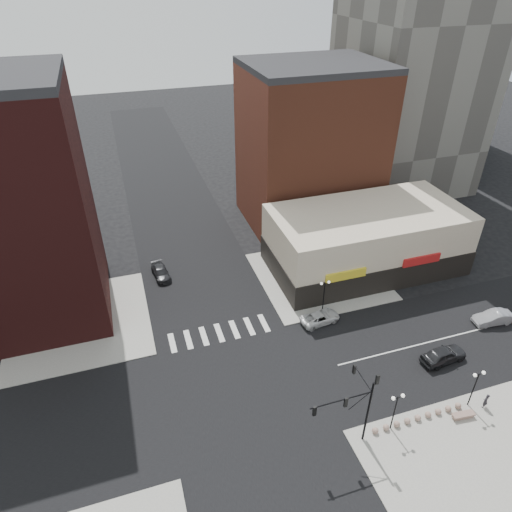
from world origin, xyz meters
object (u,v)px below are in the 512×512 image
street_lamp_se_b (477,381)px  street_lamp_se_a (396,404)px  silver_sedan (494,318)px  pedestrian (486,401)px  white_suv (320,317)px  dark_sedan_north (161,272)px  traffic_signal (357,400)px  dark_sedan_east (444,355)px  street_lamp_ne (325,289)px  stone_bench (463,415)px

street_lamp_se_b → street_lamp_se_a: bearing=180.0°
silver_sedan → pedestrian: pedestrian is taller
white_suv → dark_sedan_north: bearing=40.3°
traffic_signal → dark_sedan_east: (13.04, 5.19, -4.14)m
street_lamp_se_a → street_lamp_se_b: same height
street_lamp_se_a → dark_sedan_east: size_ratio=0.86×
street_lamp_se_a → silver_sedan: 20.21m
street_lamp_ne → white_suv: bearing=-123.6°
dark_sedan_north → street_lamp_se_b: bearing=-57.7°
white_suv → dark_sedan_east: 13.02m
street_lamp_se_a → street_lamp_ne: 16.03m
silver_sedan → pedestrian: size_ratio=2.83×
traffic_signal → silver_sedan: bearing=20.7°
white_suv → silver_sedan: bearing=-115.9°
street_lamp_ne → dark_sedan_north: (-16.60, 12.60, -2.65)m
street_lamp_ne → dark_sedan_east: street_lamp_ne is taller
stone_bench → traffic_signal: bearing=179.1°
white_suv → stone_bench: 16.87m
traffic_signal → dark_sedan_north: bearing=112.6°
street_lamp_se_b → stone_bench: street_lamp_se_b is taller
silver_sedan → street_lamp_se_a: bearing=-58.6°
traffic_signal → dark_sedan_east: bearing=21.7°
street_lamp_se_a → dark_sedan_north: street_lamp_se_a is taller
silver_sedan → dark_sedan_north: (-33.77, 20.12, -0.10)m
street_lamp_se_a → street_lamp_ne: same height
street_lamp_se_a → stone_bench: (6.65, -1.00, -2.92)m
white_suv → dark_sedan_east: bearing=-142.2°
dark_sedan_north → dark_sedan_east: bearing=-50.3°
street_lamp_se_a → silver_sedan: bearing=25.0°
street_lamp_se_b → street_lamp_ne: same height
dark_sedan_north → pedestrian: size_ratio=2.78×
dark_sedan_north → pedestrian: bearing=-56.9°
dark_sedan_east → street_lamp_ne: bearing=32.7°
stone_bench → silver_sedan: bearing=44.9°
street_lamp_se_a → stone_bench: size_ratio=1.99×
street_lamp_se_b → silver_sedan: (10.17, 8.47, -2.55)m
street_lamp_ne → white_suv: 3.21m
street_lamp_se_a → stone_bench: 7.33m
traffic_signal → street_lamp_se_b: bearing=-0.8°
street_lamp_ne → pedestrian: street_lamp_ne is taller
street_lamp_se_a → street_lamp_se_b: (8.00, 0.00, 0.00)m
street_lamp_se_a → dark_sedan_east: 10.99m
street_lamp_se_a → pedestrian: 9.52m
traffic_signal → white_suv: bearing=75.3°
traffic_signal → silver_sedan: size_ratio=1.74×
dark_sedan_east → stone_bench: size_ratio=2.30×
traffic_signal → pedestrian: size_ratio=4.91×
street_lamp_ne → pedestrian: 18.69m
silver_sedan → pedestrian: bearing=-38.2°
white_suv → dark_sedan_north: 21.03m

